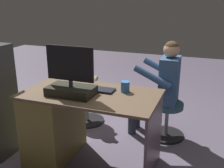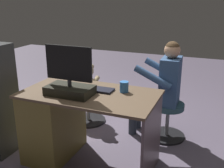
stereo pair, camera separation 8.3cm
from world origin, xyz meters
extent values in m
plane|color=#5D5265|center=(0.00, 0.00, 0.00)|extent=(10.00, 10.00, 0.00)
cube|color=brown|center=(0.00, 0.40, 0.73)|extent=(1.27, 0.70, 0.02)
cube|color=brown|center=(0.42, 0.40, 0.36)|extent=(0.41, 0.64, 0.72)
cube|color=#58484C|center=(-0.61, 0.40, 0.36)|extent=(0.02, 0.63, 0.72)
cube|color=black|center=(0.14, 0.51, 0.79)|extent=(0.43, 0.25, 0.08)
cylinder|color=#333338|center=(0.14, 0.51, 0.86)|extent=(0.04, 0.04, 0.06)
cube|color=black|center=(0.14, 0.51, 1.04)|extent=(0.45, 0.02, 0.31)
cube|color=#19598C|center=(0.14, 0.49, 1.04)|extent=(0.42, 0.00, 0.28)
cube|color=black|center=(0.01, 0.31, 0.76)|extent=(0.42, 0.14, 0.02)
ellipsoid|color=#252E2E|center=(0.34, 0.33, 0.76)|extent=(0.06, 0.10, 0.04)
cylinder|color=#3372BF|center=(-0.29, 0.26, 0.80)|extent=(0.08, 0.08, 0.10)
cube|color=black|center=(0.42, 0.43, 0.75)|extent=(0.08, 0.16, 0.02)
cylinder|color=black|center=(0.45, -0.42, 0.01)|extent=(0.45, 0.45, 0.03)
cylinder|color=gray|center=(0.45, -0.42, 0.20)|extent=(0.04, 0.04, 0.34)
cylinder|color=brown|center=(0.45, -0.42, 0.40)|extent=(0.37, 0.37, 0.06)
ellipsoid|color=tan|center=(0.45, -0.42, 0.53)|extent=(0.19, 0.16, 0.20)
sphere|color=tan|center=(0.45, -0.42, 0.70)|extent=(0.17, 0.17, 0.17)
sphere|color=beige|center=(0.45, -0.50, 0.69)|extent=(0.06, 0.06, 0.06)
sphere|color=tan|center=(0.39, -0.42, 0.76)|extent=(0.07, 0.07, 0.07)
sphere|color=tan|center=(0.51, -0.42, 0.76)|extent=(0.07, 0.07, 0.07)
cylinder|color=tan|center=(0.35, -0.46, 0.57)|extent=(0.06, 0.15, 0.10)
cylinder|color=tan|center=(0.55, -0.46, 0.57)|extent=(0.06, 0.15, 0.10)
cylinder|color=tan|center=(0.40, -0.54, 0.46)|extent=(0.07, 0.12, 0.07)
cylinder|color=tan|center=(0.50, -0.54, 0.46)|extent=(0.07, 0.12, 0.07)
cylinder|color=black|center=(-0.60, -0.40, 0.01)|extent=(0.43, 0.43, 0.03)
cylinder|color=gray|center=(-0.60, -0.40, 0.20)|extent=(0.04, 0.04, 0.34)
cylinder|color=#325663|center=(-0.60, -0.40, 0.40)|extent=(0.36, 0.36, 0.06)
cube|color=#385783|center=(-0.60, -0.40, 0.69)|extent=(0.21, 0.32, 0.54)
sphere|color=tan|center=(-0.60, -0.40, 1.05)|extent=(0.18, 0.18, 0.18)
sphere|color=#4E3924|center=(-0.60, -0.40, 1.06)|extent=(0.16, 0.16, 0.16)
cylinder|color=#385783|center=(-0.45, -0.21, 0.78)|extent=(0.42, 0.08, 0.25)
cylinder|color=#385783|center=(-0.46, -0.60, 0.78)|extent=(0.42, 0.08, 0.25)
cylinder|color=#2C343F|center=(-0.40, -0.32, 0.45)|extent=(0.40, 0.12, 0.11)
cylinder|color=#2C343F|center=(-0.20, -0.32, 0.21)|extent=(0.10, 0.10, 0.43)
cylinder|color=#2C343F|center=(-0.41, -0.49, 0.45)|extent=(0.40, 0.12, 0.11)
cylinder|color=#2C343F|center=(-0.21, -0.50, 0.21)|extent=(0.10, 0.10, 0.43)
camera|label=1|loc=(-1.02, 2.55, 1.61)|focal=43.55mm
camera|label=2|loc=(-1.10, 2.52, 1.61)|focal=43.55mm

